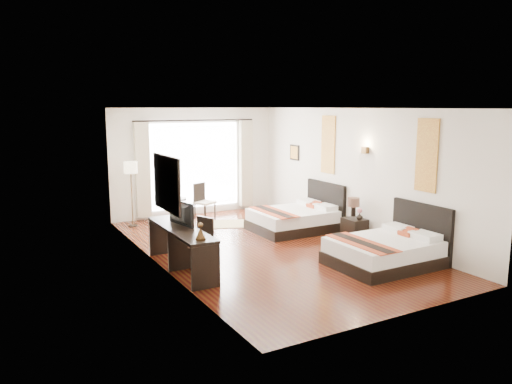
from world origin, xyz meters
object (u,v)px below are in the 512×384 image
floor_lamp (131,172)px  side_table (175,211)px  bed_near (387,250)px  desk_chair (199,252)px  window_chair (204,208)px  vase (360,215)px  nightstand (354,229)px  table_lamp (354,204)px  console_desk (181,249)px  television (178,214)px  fruit_bowl (174,197)px  bed_far (296,218)px

floor_lamp → side_table: 1.41m
bed_near → side_table: bearing=114.9°
desk_chair → window_chair: window_chair is taller
vase → desk_chair: 3.63m
floor_lamp → bed_near: bearing=-58.0°
nightstand → table_lamp: table_lamp is taller
table_lamp → floor_lamp: bearing=138.4°
nightstand → window_chair: size_ratio=0.53×
console_desk → television: (0.02, 0.19, 0.59)m
table_lamp → side_table: 4.30m
nightstand → fruit_bowl: size_ratio=2.04×
bed_near → vase: (0.62, 1.49, 0.30)m
fruit_bowl → table_lamp: bearing=-46.6°
console_desk → fruit_bowl: 3.45m
nightstand → desk_chair: desk_chair is taller
table_lamp → floor_lamp: 5.20m
bed_far → table_lamp: bearing=-62.5°
fruit_bowl → window_chair: (0.88, 0.25, -0.40)m
table_lamp → fruit_bowl: table_lamp is taller
vase → fruit_bowl: fruit_bowl is taller
floor_lamp → console_desk: bearing=-92.0°
bed_near → vase: bed_near is taller
bed_far → vase: bearing=-67.3°
side_table → bed_far: bearing=-40.1°
nightstand → window_chair: (-2.02, 3.44, 0.04)m
television → bed_near: bearing=-129.4°
side_table → window_chair: window_chair is taller
bed_near → console_desk: (-3.35, 1.56, 0.10)m
television → window_chair: television is taller
bed_near → television: (-3.33, 1.74, 0.69)m
bed_near → table_lamp: bed_near is taller
vase → side_table: bearing=130.4°
television → vase: bearing=-105.4°
console_desk → window_chair: bearing=61.0°
nightstand → side_table: 4.32m
desk_chair → bed_near: bearing=130.1°
bed_far → side_table: bed_far is taller
console_desk → fruit_bowl: (1.07, 3.27, 0.30)m
bed_near → nightstand: (0.61, 1.63, -0.04)m
bed_near → floor_lamp: size_ratio=1.21×
side_table → bed_near: bearing=-65.1°
vase → nightstand: bearing=91.2°
table_lamp → console_desk: bearing=-177.6°
window_chair → floor_lamp: bearing=-116.4°
nightstand → side_table: bearing=131.6°
television → desk_chair: television is taller
fruit_bowl → window_chair: 1.00m
table_lamp → side_table: size_ratio=0.62×
side_table → television: bearing=-108.9°
bed_far → fruit_bowl: 2.97m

